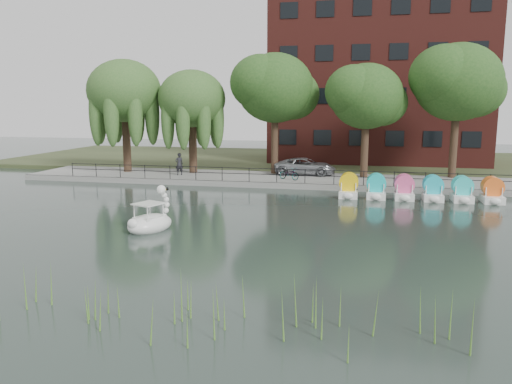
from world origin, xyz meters
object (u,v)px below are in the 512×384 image
(minivan, at_px, (305,165))
(swan_boat, at_px, (151,221))
(bicycle, at_px, (289,173))
(pedestrian, at_px, (179,162))

(minivan, distance_m, swan_boat, 18.27)
(bicycle, height_order, pedestrian, pedestrian)
(pedestrian, height_order, swan_boat, pedestrian)
(bicycle, bearing_deg, minivan, 11.87)
(pedestrian, distance_m, swan_boat, 15.93)
(bicycle, height_order, swan_boat, swan_boat)
(pedestrian, xyz_separation_m, swan_boat, (4.37, -15.29, -0.94))
(pedestrian, bearing_deg, swan_boat, 64.76)
(minivan, bearing_deg, swan_boat, 163.18)
(bicycle, distance_m, pedestrian, 8.79)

